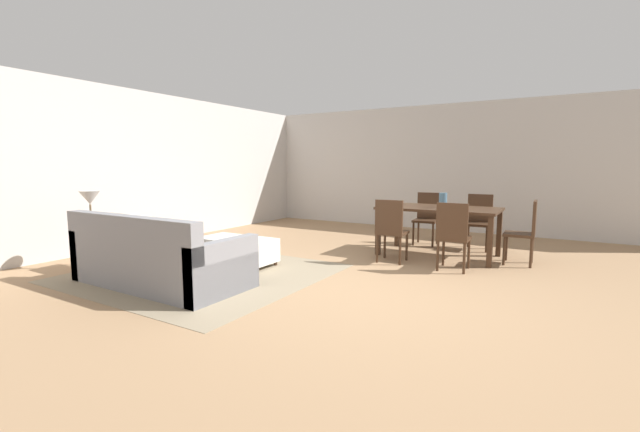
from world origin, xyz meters
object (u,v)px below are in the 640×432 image
ottoman_table (237,249)px  dining_chair_far_right (479,218)px  side_table (92,238)px  table_lamp (90,199)px  dining_chair_near_right (453,233)px  vase_centerpiece (443,200)px  dining_chair_head_east (526,229)px  dining_chair_far_left (427,215)px  couch (158,260)px  dining_chair_near_left (391,227)px  dining_table (439,213)px

ottoman_table → dining_chair_far_right: bearing=47.4°
side_table → dining_chair_far_right: dining_chair_far_right is taller
ottoman_table → table_lamp: bearing=-141.2°
dining_chair_near_right → vase_centerpiece: bearing=113.4°
dining_chair_near_right → dining_chair_head_east: bearing=48.1°
table_lamp → dining_chair_far_left: table_lamp is taller
couch → side_table: 1.37m
dining_chair_head_east → vase_centerpiece: vase_centerpiece is taller
dining_chair_far_left → vase_centerpiece: vase_centerpiece is taller
couch → dining_chair_far_left: dining_chair_far_left is taller
vase_centerpiece → side_table: bearing=-139.6°
couch → ottoman_table: size_ratio=1.97×
dining_chair_head_east → ottoman_table: bearing=-149.0°
table_lamp → dining_chair_near_left: size_ratio=0.57×
ottoman_table → dining_chair_near_left: dining_chair_near_left is taller
ottoman_table → dining_chair_far_right: 4.02m
table_lamp → dining_chair_head_east: table_lamp is taller
table_lamp → dining_chair_far_right: table_lamp is taller
dining_table → dining_chair_near_left: (-0.46, -0.84, -0.16)m
dining_chair_near_left → dining_chair_near_right: same height
ottoman_table → dining_chair_far_right: dining_chair_far_right is taller
ottoman_table → vase_centerpiece: vase_centerpiece is taller
couch → dining_chair_far_right: 5.05m
couch → dining_chair_head_east: 4.92m
side_table → dining_chair_far_left: bearing=51.1°
table_lamp → dining_chair_near_right: (4.19, 2.41, -0.43)m
ottoman_table → dining_chair_near_left: size_ratio=1.18×
dining_chair_near_left → dining_chair_far_left: size_ratio=1.00×
table_lamp → side_table: bearing=-90.0°
dining_table → dining_chair_near_left: 0.97m
ottoman_table → vase_centerpiece: (2.34, 2.05, 0.65)m
table_lamp → dining_table: table_lamp is taller
table_lamp → vase_centerpiece: 5.02m
dining_table → dining_chair_far_left: size_ratio=1.93×
side_table → dining_chair_far_right: (4.20, 4.15, 0.09)m
table_lamp → dining_table: bearing=41.1°
dining_chair_head_east → vase_centerpiece: bearing=-177.6°
ottoman_table → dining_table: (2.27, 2.09, 0.45)m
vase_centerpiece → dining_chair_head_east: bearing=2.4°
dining_chair_head_east → vase_centerpiece: (-1.16, -0.05, 0.35)m
table_lamp → dining_chair_near_right: table_lamp is taller
couch → ottoman_table: couch is taller
table_lamp → dining_chair_head_east: 5.99m
table_lamp → dining_chair_near_right: size_ratio=0.57×
table_lamp → dining_chair_near_left: (3.30, 2.44, -0.43)m
dining_chair_head_east → dining_chair_near_left: bearing=-153.0°
table_lamp → dining_chair_near_left: 4.13m
dining_chair_near_left → table_lamp: bearing=-143.5°
dining_chair_near_left → dining_chair_head_east: size_ratio=1.00×
dining_chair_far_left → dining_chair_head_east: same height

